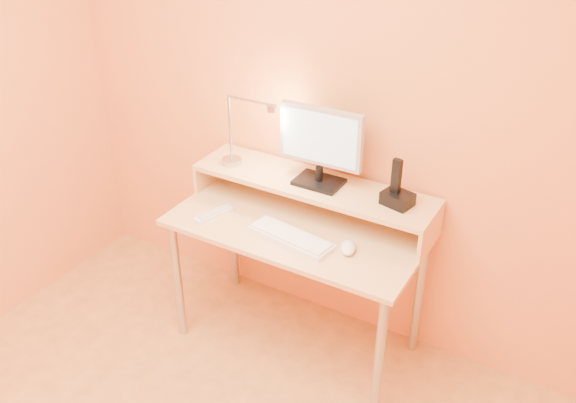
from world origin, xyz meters
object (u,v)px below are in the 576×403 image
Objects in this scene: keyboard at (291,238)px; lamp_base at (232,161)px; mouse at (348,247)px; phone_dock at (397,199)px; monitor_panel at (321,136)px; remote_control at (214,214)px.

lamp_base is at bearing 161.96° from keyboard.
phone_dock is at bearing 37.51° from mouse.
lamp_base reaches higher than keyboard.
phone_dock is (0.39, -0.01, -0.21)m from monitor_panel.
monitor_panel reaches higher than mouse.
monitor_panel is 3.45× the size of mouse.
remote_control is (-0.68, -0.05, -0.01)m from mouse.
mouse is (-0.13, -0.22, -0.17)m from phone_dock.
keyboard is 2.07× the size of remote_control.
keyboard is at bearing 18.21° from remote_control.
phone_dock is 0.51m from keyboard.
phone_dock is 0.88m from remote_control.
monitor_panel is 0.99× the size of keyboard.
lamp_base reaches higher than mouse.
phone_dock is at bearing 1.98° from lamp_base.
keyboard is at bearing 167.71° from mouse.
mouse is (0.26, -0.23, -0.38)m from monitor_panel.
remote_control is (0.06, -0.25, -0.16)m from lamp_base.
monitor_panel reaches higher than phone_dock.
keyboard is at bearing -90.21° from monitor_panel.
keyboard is (0.48, -0.24, -0.16)m from lamp_base.
lamp_base is 0.78m from mouse.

